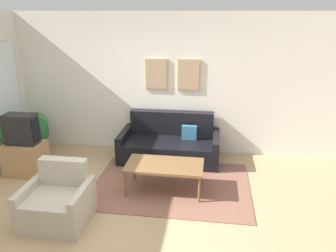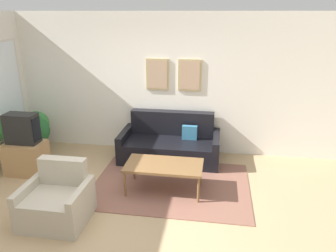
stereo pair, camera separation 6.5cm
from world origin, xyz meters
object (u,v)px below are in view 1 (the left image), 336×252
object	(u,v)px
coffee_table	(165,166)
armchair	(58,203)
tv	(21,129)
couch	(170,144)
potted_plant_tall	(15,130)

from	to	relation	value
coffee_table	armchair	size ratio (longest dim) A/B	1.42
tv	couch	bearing A→B (deg)	22.08
couch	armchair	xyz separation A→B (m)	(-1.22, -2.18, -0.02)
armchair	potted_plant_tall	xyz separation A→B (m)	(-1.50, 1.52, 0.41)
coffee_table	armchair	distance (m)	1.63
tv	armchair	bearing A→B (deg)	-45.87
armchair	potted_plant_tall	bearing A→B (deg)	122.24
coffee_table	armchair	bearing A→B (deg)	-143.06
couch	armchair	bearing A→B (deg)	-119.17
potted_plant_tall	coffee_table	bearing A→B (deg)	-10.93
tv	coffee_table	bearing A→B (deg)	-5.39
couch	armchair	distance (m)	2.49
tv	potted_plant_tall	world-z (taller)	tv
tv	potted_plant_tall	distance (m)	0.48
tv	armchair	xyz separation A→B (m)	(1.17, -1.21, -0.55)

